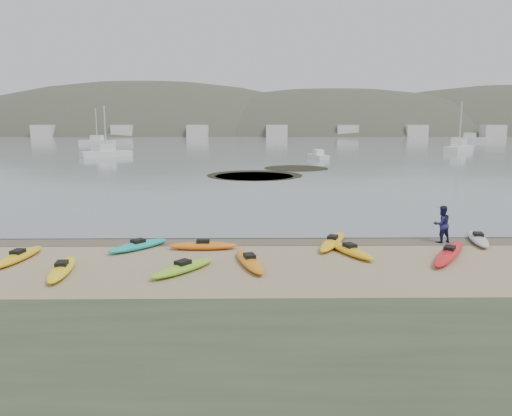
{
  "coord_description": "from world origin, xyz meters",
  "views": [
    {
      "loc": [
        -0.28,
        -23.24,
        5.61
      ],
      "look_at": [
        0.0,
        0.0,
        1.5
      ],
      "focal_mm": 35.0,
      "sensor_mm": 36.0,
      "label": 1
    }
  ],
  "objects": [
    {
      "name": "water",
      "position": [
        0.0,
        300.0,
        0.01
      ],
      "size": [
        1200.0,
        1200.0,
        0.0
      ],
      "primitive_type": "plane",
      "color": "slate",
      "rests_on": "ground"
    },
    {
      "name": "wet_sand",
      "position": [
        0.0,
        -0.3,
        0.0
      ],
      "size": [
        60.0,
        60.0,
        0.0
      ],
      "primitive_type": "plane",
      "color": "brown",
      "rests_on": "ground"
    },
    {
      "name": "kelp_mats",
      "position": [
        1.48,
        29.23,
        0.03
      ],
      "size": [
        13.61,
        16.22,
        0.04
      ],
      "color": "black",
      "rests_on": "water"
    },
    {
      "name": "far_town",
      "position": [
        6.0,
        145.0,
        2.0
      ],
      "size": [
        199.0,
        5.0,
        4.0
      ],
      "color": "beige",
      "rests_on": "ground"
    },
    {
      "name": "moored_boats",
      "position": [
        14.61,
        80.1,
        0.58
      ],
      "size": [
        101.02,
        62.66,
        1.25
      ],
      "color": "silver",
      "rests_on": "ground"
    },
    {
      "name": "ground",
      "position": [
        0.0,
        0.0,
        0.0
      ],
      "size": [
        600.0,
        600.0,
        0.0
      ],
      "primitive_type": "plane",
      "color": "tan",
      "rests_on": "ground"
    },
    {
      "name": "person_east",
      "position": [
        8.57,
        -0.83,
        0.87
      ],
      "size": [
        0.98,
        0.85,
        1.73
      ],
      "primitive_type": "imported",
      "rotation": [
        0.0,
        0.0,
        3.4
      ],
      "color": "navy",
      "rests_on": "ground"
    },
    {
      "name": "kayaks",
      "position": [
        0.25,
        -3.09,
        0.17
      ],
      "size": [
        21.27,
        7.97,
        0.34
      ],
      "color": "red",
      "rests_on": "ground"
    },
    {
      "name": "far_hills",
      "position": [
        39.38,
        193.97,
        -15.93
      ],
      "size": [
        550.0,
        135.0,
        80.0
      ],
      "color": "#384235",
      "rests_on": "ground"
    }
  ]
}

